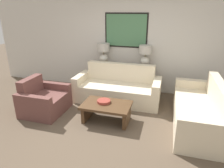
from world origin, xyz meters
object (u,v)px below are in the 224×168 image
(coffee_table, at_px, (107,109))
(armchair_near_back_wall, at_px, (44,101))
(couch_by_side, at_px, (200,111))
(table_lamp_right, at_px, (145,54))
(console_table, at_px, (123,78))
(couch_by_back_wall, at_px, (118,89))
(table_lamp_left, at_px, (104,51))
(decorative_bowl, at_px, (104,101))

(coffee_table, height_order, armchair_near_back_wall, armchair_near_back_wall)
(couch_by_side, relative_size, armchair_near_back_wall, 2.21)
(table_lamp_right, bearing_deg, armchair_near_back_wall, -140.04)
(console_table, bearing_deg, table_lamp_right, 0.00)
(console_table, distance_m, table_lamp_right, 0.94)
(couch_by_side, distance_m, coffee_table, 1.89)
(couch_by_side, bearing_deg, armchair_near_back_wall, -173.52)
(couch_by_back_wall, relative_size, coffee_table, 2.14)
(couch_by_side, bearing_deg, table_lamp_left, 151.74)
(table_lamp_right, distance_m, couch_by_side, 2.05)
(couch_by_back_wall, height_order, decorative_bowl, couch_by_back_wall)
(decorative_bowl, height_order, armchair_near_back_wall, armchair_near_back_wall)
(couch_by_side, relative_size, coffee_table, 2.14)
(table_lamp_left, height_order, couch_by_back_wall, table_lamp_left)
(coffee_table, distance_m, decorative_bowl, 0.17)
(console_table, height_order, table_lamp_left, table_lamp_left)
(couch_by_side, distance_m, armchair_near_back_wall, 3.38)
(decorative_bowl, xyz_separation_m, armchair_near_back_wall, (-1.43, -0.06, -0.14))
(couch_by_back_wall, bearing_deg, table_lamp_left, 132.53)
(couch_by_back_wall, relative_size, couch_by_side, 1.00)
(console_table, relative_size, couch_by_back_wall, 0.78)
(couch_by_back_wall, height_order, couch_by_side, same)
(table_lamp_right, bearing_deg, couch_by_back_wall, -132.53)
(table_lamp_left, relative_size, couch_by_back_wall, 0.26)
(table_lamp_right, height_order, couch_by_back_wall, table_lamp_right)
(couch_by_back_wall, height_order, armchair_near_back_wall, couch_by_back_wall)
(console_table, distance_m, armchair_near_back_wall, 2.26)
(table_lamp_left, height_order, decorative_bowl, table_lamp_left)
(table_lamp_right, bearing_deg, table_lamp_left, 180.00)
(table_lamp_right, bearing_deg, console_table, 180.00)
(couch_by_back_wall, bearing_deg, decorative_bowl, -91.88)
(table_lamp_right, xyz_separation_m, decorative_bowl, (-0.62, -1.66, -0.72))
(coffee_table, bearing_deg, decorative_bowl, 145.36)
(coffee_table, xyz_separation_m, armchair_near_back_wall, (-1.51, -0.01, -0.01))
(console_table, relative_size, couch_by_side, 0.78)
(coffee_table, relative_size, decorative_bowl, 3.53)
(table_lamp_right, relative_size, couch_by_back_wall, 0.26)
(coffee_table, bearing_deg, couch_by_side, 11.46)
(table_lamp_left, xyz_separation_m, armchair_near_back_wall, (-0.88, -1.71, -0.86))
(console_table, bearing_deg, couch_by_back_wall, -90.00)
(table_lamp_right, xyz_separation_m, couch_by_side, (1.31, -1.33, -0.83))
(table_lamp_left, distance_m, couch_by_side, 2.93)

